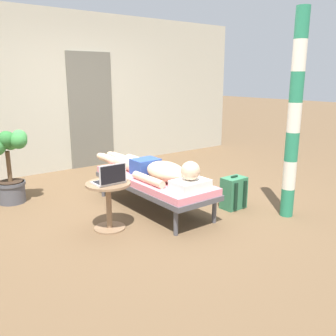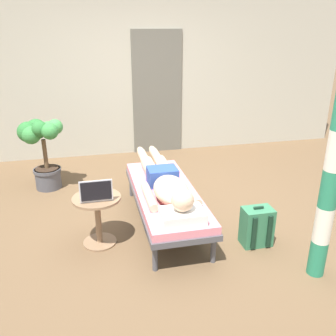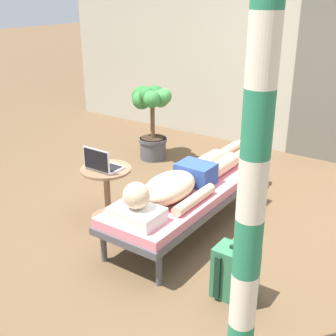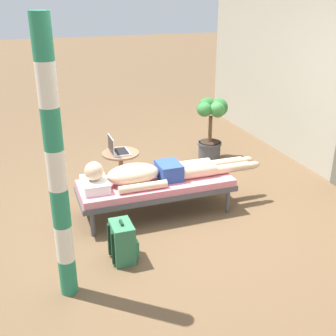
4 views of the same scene
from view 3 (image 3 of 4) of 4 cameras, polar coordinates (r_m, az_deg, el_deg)
name	(u,v)px [view 3 (image 3 of 4)]	position (r m, az deg, el deg)	size (l,w,h in m)	color
ground_plane	(207,224)	(4.25, 5.06, -7.30)	(40.00, 40.00, 0.00)	brown
house_wall_back	(299,51)	(6.03, 16.65, 14.39)	(7.60, 0.20, 2.70)	#B2AD99
house_door_panel	(327,82)	(5.86, 19.90, 10.50)	(0.84, 0.03, 2.04)	#625F54
lounge_chair	(186,196)	(3.99, 2.36, -3.68)	(0.66, 1.82, 0.42)	#4C4C51
person_reclining	(185,180)	(3.89, 2.17, -1.58)	(0.53, 2.17, 0.32)	white
side_table	(107,184)	(4.23, -7.95, -2.12)	(0.48, 0.48, 0.52)	#8C6B4C
laptop	(102,164)	(4.11, -8.60, 0.50)	(0.31, 0.24, 0.23)	silver
backpack	(235,274)	(3.27, 8.71, -13.42)	(0.30, 0.26, 0.42)	#33724C
potted_plant	(151,112)	(5.67, -2.19, 7.23)	(0.59, 0.57, 0.96)	#4C4C51
porch_post	(252,189)	(2.22, 10.89, -2.67)	(0.15, 0.15, 2.35)	#267F59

